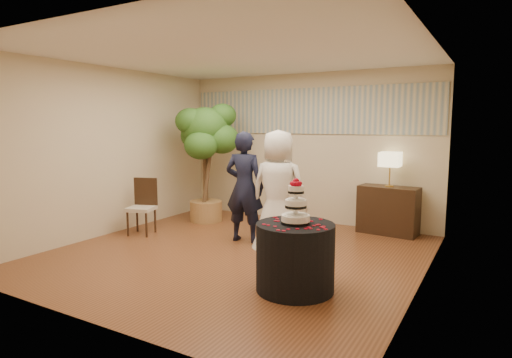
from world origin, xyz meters
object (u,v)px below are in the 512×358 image
Objects in this scene: groom at (244,187)px; bride at (278,189)px; wedding_cake at (296,201)px; console at (388,210)px; ficus_tree at (205,162)px; cake_table at (295,257)px; side_chair at (141,207)px; table_lamp at (390,169)px.

bride reaches higher than groom.
bride is 1.72m from wedding_cake.
console is at bearing -146.61° from groom.
console is 0.43× the size of ficus_tree.
ficus_tree is (-2.93, 2.30, 0.76)m from cake_table.
side_chair is at bearing 163.88° from wedding_cake.
side_chair is at bearing -144.29° from console.
wedding_cake is at bearing -90.79° from console.
cake_table is at bearing 117.38° from bride.
ficus_tree is (-2.93, 2.30, 0.13)m from wedding_cake.
console is (0.32, 3.07, -0.61)m from wedding_cake.
table_lamp is 3.34m from ficus_tree.
groom is 0.76× the size of ficus_tree.
bride is 1.82× the size of console.
ficus_tree reaches higher than wedding_cake.
table_lamp is (0.32, 3.07, 0.08)m from wedding_cake.
ficus_tree reaches higher than bride.
table_lamp is (0.00, 0.00, 0.70)m from console.
ficus_tree is at bearing 141.89° from cake_table.
bride is 3.06× the size of table_lamp.
bride is 0.77× the size of ficus_tree.
side_chair is (-1.74, -0.50, -0.40)m from groom.
ficus_tree is at bearing -161.46° from console.
table_lamp is at bearing 13.32° from ficus_tree.
bride is 1.88× the size of side_chair.
ficus_tree is at bearing -166.68° from table_lamp.
wedding_cake is 3.73m from ficus_tree.
cake_table is (0.94, -1.44, -0.51)m from bride.
ficus_tree reaches higher than cake_table.
table_lamp is at bearing 12.34° from side_chair.
groom is 1.85m from side_chair.
bride reaches higher than wedding_cake.
console is at bearing 0.00° from table_lamp.
table_lamp is at bearing 84.00° from wedding_cake.
groom is at bearing -31.52° from ficus_tree.
bride reaches higher than cake_table.
console is 1.68× the size of table_lamp.
bride reaches higher than console.
side_chair is at bearing -104.51° from ficus_tree.
ficus_tree is (-1.99, 0.86, 0.26)m from bride.
table_lamp is (1.87, 1.62, 0.23)m from groom.
bride is 2.08m from table_lamp.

